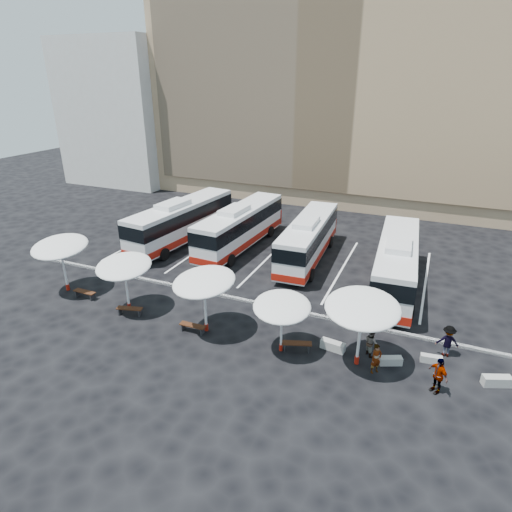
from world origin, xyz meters
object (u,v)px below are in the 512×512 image
at_px(bus_3, 396,262).
at_px(sunshade_2, 204,282).
at_px(wood_bench_2, 193,327).
at_px(bus_1, 240,226).
at_px(conc_bench_3, 497,381).
at_px(passenger_0, 376,359).
at_px(passenger_1, 371,342).
at_px(passenger_3, 448,341).
at_px(wood_bench_3, 297,344).
at_px(wood_bench_0, 85,293).
at_px(sunshade_1, 124,266).
at_px(bus_0, 182,220).
at_px(sunshade_3, 282,307).
at_px(conc_bench_2, 431,359).
at_px(conc_bench_0, 333,346).
at_px(conc_bench_1, 391,361).
at_px(sunshade_4, 363,308).
at_px(wood_bench_1, 130,309).
at_px(passenger_2, 438,375).
at_px(bus_2, 308,238).
at_px(sunshade_0, 60,247).

xyz_separation_m(bus_3, sunshade_2, (-9.29, -9.88, 1.21)).
bearing_deg(wood_bench_2, bus_1, 103.26).
height_order(conc_bench_3, passenger_0, passenger_0).
height_order(passenger_0, passenger_1, passenger_0).
xyz_separation_m(bus_3, passenger_3, (3.49, -7.03, -1.04)).
distance_m(wood_bench_2, wood_bench_3, 6.09).
bearing_deg(wood_bench_0, wood_bench_3, -0.29).
bearing_deg(sunshade_1, passenger_1, 4.38).
bearing_deg(sunshade_2, wood_bench_0, 178.38).
bearing_deg(bus_0, sunshade_2, -46.84).
distance_m(sunshade_3, conc_bench_2, 8.14).
relative_size(wood_bench_0, conc_bench_0, 1.22).
relative_size(conc_bench_0, conc_bench_1, 1.16).
relative_size(conc_bench_1, passenger_0, 0.71).
bearing_deg(sunshade_4, wood_bench_3, -177.63).
bearing_deg(sunshade_4, wood_bench_0, -179.81).
bearing_deg(conc_bench_2, passenger_0, -142.45).
bearing_deg(conc_bench_3, sunshade_1, -177.12).
height_order(sunshade_2, wood_bench_2, sunshade_2).
relative_size(passenger_0, passenger_1, 1.05).
bearing_deg(conc_bench_0, sunshade_1, -176.48).
distance_m(conc_bench_2, passenger_1, 3.10).
relative_size(bus_3, wood_bench_1, 7.29).
height_order(wood_bench_3, passenger_3, passenger_3).
height_order(passenger_1, passenger_2, passenger_2).
relative_size(bus_2, sunshade_4, 2.83).
distance_m(bus_0, passenger_3, 23.50).
distance_m(sunshade_2, sunshade_3, 4.66).
height_order(wood_bench_2, passenger_1, passenger_1).
relative_size(bus_2, conc_bench_2, 10.82).
bearing_deg(passenger_1, sunshade_4, 113.62).
xyz_separation_m(wood_bench_2, passenger_3, (13.40, 3.32, 0.52)).
relative_size(bus_1, sunshade_2, 2.53).
bearing_deg(sunshade_3, passenger_0, 1.33).
bearing_deg(conc_bench_0, sunshade_0, -178.91).
bearing_deg(bus_0, conc_bench_1, -23.54).
height_order(sunshade_2, conc_bench_2, sunshade_2).
bearing_deg(wood_bench_2, sunshade_2, 36.68).
xyz_separation_m(sunshade_4, passenger_1, (0.51, 1.04, -2.50)).
xyz_separation_m(bus_1, conc_bench_1, (13.93, -11.70, -1.70)).
bearing_deg(wood_bench_1, passenger_3, 10.06).
xyz_separation_m(bus_1, passenger_0, (13.29, -12.67, -1.11)).
height_order(bus_0, sunshade_4, bus_0).
xyz_separation_m(bus_2, sunshade_1, (-8.04, -12.08, 1.13)).
distance_m(sunshade_0, sunshade_2, 11.27).
xyz_separation_m(sunshade_1, conc_bench_2, (17.81, 1.71, -2.77)).
height_order(conc_bench_1, passenger_1, passenger_1).
relative_size(bus_2, wood_bench_3, 6.96).
bearing_deg(conc_bench_1, bus_3, 95.92).
bearing_deg(passenger_0, wood_bench_3, 130.90).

